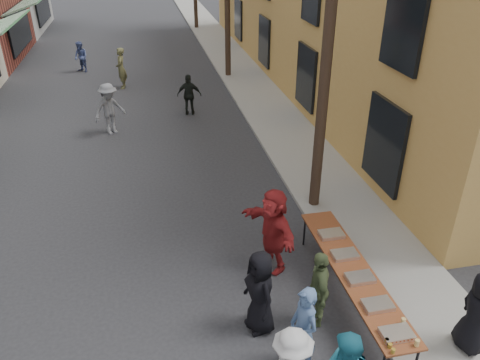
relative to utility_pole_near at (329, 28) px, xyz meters
name	(u,v)px	position (x,y,z in m)	size (l,w,h in m)	color
ground	(151,314)	(-4.30, -3.00, -4.50)	(120.00, 120.00, 0.00)	#28282B
sidewalk	(242,75)	(0.70, 12.00, -4.45)	(2.20, 60.00, 0.10)	gray
utility_pole_near	(329,28)	(0.00, 0.00, 0.00)	(0.26, 0.26, 9.00)	#2D2116
serving_table	(353,271)	(-0.50, -3.41, -3.79)	(0.70, 4.00, 0.75)	brown
catering_tray_sausage	(397,334)	(-0.50, -5.06, -3.71)	(0.50, 0.33, 0.08)	maroon
catering_tray_foil_b	(378,305)	(-0.50, -4.41, -3.71)	(0.50, 0.33, 0.08)	#B2B2B7
catering_tray_buns	(360,278)	(-0.50, -3.71, -3.71)	(0.50, 0.33, 0.08)	tan
catering_tray_foil_d	(345,255)	(-0.50, -3.01, -3.71)	(0.50, 0.33, 0.08)	#B2B2B7
catering_tray_buns_end	(331,234)	(-0.50, -2.31, -3.71)	(0.50, 0.33, 0.08)	tan
condiment_jar_a	(393,351)	(-0.72, -5.36, -3.71)	(0.07, 0.07, 0.08)	#A57F26
condiment_jar_b	(390,346)	(-0.72, -5.26, -3.71)	(0.07, 0.07, 0.08)	#A57F26
condiment_jar_c	(387,341)	(-0.72, -5.16, -3.71)	(0.07, 0.07, 0.08)	#A57F26
cup_stack	(417,343)	(-0.30, -5.31, -3.69)	(0.08, 0.08, 0.12)	tan
guest_front_a	(260,292)	(-2.38, -3.73, -3.68)	(0.80, 0.52, 1.64)	black
guest_front_b	(303,330)	(-1.92, -4.71, -3.69)	(0.59, 0.39, 1.62)	#4D6995
guest_front_e	(319,288)	(-1.33, -3.81, -3.72)	(0.91, 0.38, 1.55)	#546439
guest_queue_back	(273,230)	(-1.70, -2.09, -3.57)	(1.72, 0.55, 1.85)	maroon
server	(478,313)	(0.96, -4.99, -3.63)	(0.75, 0.49, 1.54)	black
passerby_left	(109,109)	(-5.24, 6.08, -3.61)	(1.14, 0.66, 1.77)	slate
passerby_mid	(189,95)	(-2.37, 7.34, -3.72)	(0.91, 0.38, 1.56)	black
passerby_right	(121,68)	(-4.91, 11.27, -3.62)	(0.64, 0.42, 1.77)	brown
passerby_far	(81,57)	(-6.89, 14.32, -3.76)	(0.72, 0.56, 1.47)	#4D5B95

